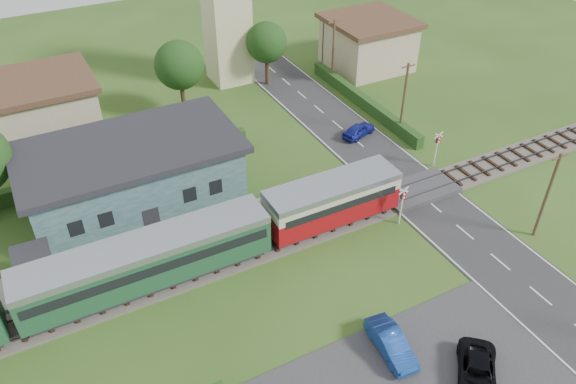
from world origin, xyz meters
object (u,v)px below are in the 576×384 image
station_building (133,175)px  house_east (368,42)px  house_west (35,109)px  crossing_signal_far (437,144)px  car_on_road (359,130)px  crossing_signal_near (402,200)px  pedestrian_near (241,209)px  train (96,278)px  pedestrian_far (76,262)px  car_park_blue (391,343)px  equipment_hut (35,267)px  car_park_dark (477,373)px

station_building → house_east: 32.70m
house_west → house_east: same height
crossing_signal_far → car_on_road: 7.80m
crossing_signal_near → car_on_road: (4.24, 11.86, -1.49)m
crossing_signal_far → station_building: bearing=164.4°
crossing_signal_near → pedestrian_near: 11.67m
station_building → crossing_signal_far: (23.60, -6.60, -0.55)m
train → pedestrian_far: (-0.80, 2.90, -0.82)m
house_east → house_west: bearing=178.4°
car_on_road → car_park_blue: (-11.70, -20.95, 0.10)m
car_park_blue → pedestrian_far: pedestrian_far is taller
equipment_hut → station_building: station_building is taller
crossing_signal_far → car_park_blue: size_ratio=0.81×
crossing_signal_far → equipment_hut: bearing=178.5°
crossing_signal_far → car_on_road: size_ratio=0.94×
train → crossing_signal_near: 21.36m
train → equipment_hut: bearing=134.7°
train → house_west: 23.01m
pedestrian_far → car_park_blue: bearing=-138.6°
station_building → car_park_blue: (8.94, -20.49, -1.95)m
station_building → crossing_signal_near: station_building is taller
house_east → station_building: bearing=-156.6°
car_on_road → pedestrian_far: pedestrian_far is taller
station_building → pedestrian_near: bearing=-43.4°
house_east → pedestrian_far: (-35.63, -19.10, -1.44)m
equipment_hut → car_on_road: (28.64, 6.25, -1.10)m
station_building → car_on_road: (20.64, 0.46, -2.05)m
train → crossing_signal_near: (21.23, -2.41, -0.04)m
car_on_road → equipment_hut: bearing=84.0°
crossing_signal_far → car_park_dark: 21.19m
equipment_hut → house_west: house_west is taller
pedestrian_near → station_building: bearing=-53.5°
equipment_hut → crossing_signal_near: crossing_signal_near is taller
equipment_hut → train: 4.53m
car_park_dark → pedestrian_far: (-17.57, 18.15, 0.66)m
station_building → house_west: house_west is taller
crossing_signal_far → pedestrian_far: size_ratio=1.81×
car_park_dark → car_on_road: bearing=112.7°
house_east → car_on_road: 15.80m
train → house_west: bearing=90.4°
house_west → crossing_signal_near: house_west is taller
equipment_hut → house_west: bearing=81.4°
car_park_blue → pedestrian_near: pedestrian_near is taller
train → car_park_blue: (13.77, -11.50, -1.43)m
crossing_signal_near → car_park_dark: (-4.46, -12.84, -1.44)m
station_building → car_park_blue: station_building is taller
station_building → car_on_road: 20.75m
equipment_hut → car_park_blue: size_ratio=0.63×
pedestrian_far → house_west: bearing=-5.7°
station_building → car_on_road: bearing=1.3°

